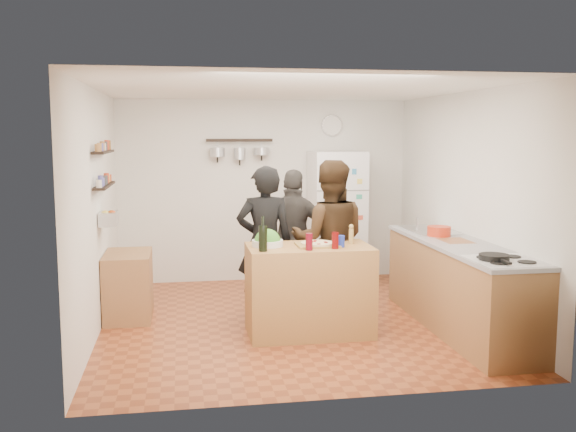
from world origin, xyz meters
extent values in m
plane|color=brown|center=(0.00, 0.00, 0.00)|extent=(4.20, 4.20, 0.00)
plane|color=white|center=(0.00, 0.00, 2.50)|extent=(4.20, 4.20, 0.00)
plane|color=silver|center=(0.00, 2.10, 1.25)|extent=(4.00, 0.00, 4.00)
plane|color=silver|center=(-2.00, 0.00, 1.25)|extent=(0.00, 4.20, 4.20)
plane|color=silver|center=(2.00, 0.00, 1.25)|extent=(0.00, 4.20, 4.20)
cube|color=#A6723C|center=(0.13, -0.44, 0.46)|extent=(1.25, 0.72, 0.91)
cube|color=olive|center=(0.21, -0.46, 0.92)|extent=(0.42, 0.34, 0.02)
cylinder|color=#CAB785|center=(0.21, -0.46, 0.94)|extent=(0.34, 0.34, 0.02)
cylinder|color=silver|center=(-0.29, -0.39, 0.94)|extent=(0.32, 0.32, 0.06)
cylinder|color=black|center=(-0.37, -0.66, 1.04)|extent=(0.08, 0.08, 0.25)
cylinder|color=#5C0714|center=(0.08, -0.68, 0.99)|extent=(0.07, 0.07, 0.17)
cylinder|color=#590707|center=(0.35, -0.64, 0.99)|extent=(0.07, 0.07, 0.17)
cylinder|color=#A38244|center=(0.58, -0.39, 0.99)|extent=(0.05, 0.05, 0.16)
cylinder|color=navy|center=(0.43, -0.56, 0.97)|extent=(0.07, 0.07, 0.12)
imported|color=black|center=(-0.25, 0.17, 0.85)|extent=(0.63, 0.42, 1.70)
imported|color=black|center=(0.45, 0.05, 0.88)|extent=(0.97, 0.82, 1.76)
imported|color=#2F2C2A|center=(0.17, 0.65, 0.81)|extent=(1.03, 0.71, 1.63)
cube|color=#9E7042|center=(1.70, -0.55, 0.45)|extent=(0.63, 2.63, 0.90)
cube|color=white|center=(1.70, -1.50, 0.91)|extent=(0.60, 0.62, 0.02)
cylinder|color=black|center=(1.60, -1.47, 0.95)|extent=(0.27, 0.27, 0.05)
cube|color=silver|center=(1.70, 0.30, 0.92)|extent=(0.50, 0.80, 0.03)
cube|color=brown|center=(1.70, -0.43, 0.91)|extent=(0.30, 0.40, 0.02)
cylinder|color=red|center=(1.65, -0.11, 0.97)|extent=(0.26, 0.26, 0.11)
cube|color=white|center=(0.95, 1.75, 0.90)|extent=(0.70, 0.68, 1.80)
cylinder|color=silver|center=(0.95, 2.08, 2.15)|extent=(0.30, 0.03, 0.30)
cube|color=black|center=(-1.93, 0.20, 1.50)|extent=(0.12, 1.00, 0.02)
cube|color=black|center=(-1.93, 0.20, 1.85)|extent=(0.12, 1.00, 0.02)
cube|color=silver|center=(-1.90, 0.20, 1.15)|extent=(0.18, 0.35, 0.14)
cube|color=#A57545|center=(-1.74, 0.45, 0.36)|extent=(0.50, 0.80, 0.73)
cube|color=black|center=(-0.35, 2.00, 1.95)|extent=(0.90, 0.04, 0.04)
camera|label=1|loc=(-1.13, -6.71, 2.04)|focal=40.00mm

